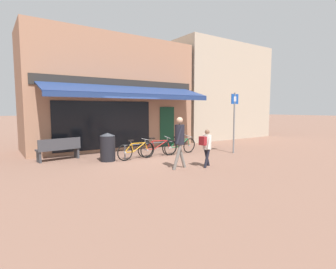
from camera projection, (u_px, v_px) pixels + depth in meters
name	position (u px, v px, depth m)	size (l,w,h in m)	color
ground_plane	(143.00, 159.00, 10.54)	(160.00, 160.00, 0.00)	brown
shop_front	(111.00, 94.00, 13.70)	(8.46, 4.71, 5.55)	#9E7056
neighbour_building	(215.00, 93.00, 18.62)	(7.20, 4.00, 6.30)	tan
bike_rack_rail	(154.00, 145.00, 11.13)	(2.79, 0.04, 0.57)	#47494F
bicycle_orange	(136.00, 150.00, 10.36)	(1.68, 0.52, 0.80)	black
bicycle_red	(158.00, 148.00, 10.98)	(1.78, 0.54, 0.84)	black
bicycle_green	(180.00, 146.00, 11.59)	(1.75, 0.52, 0.84)	black
pedestrian_adult	(180.00, 137.00, 8.68)	(0.63, 0.47, 1.74)	slate
pedestrian_child	(206.00, 144.00, 8.99)	(0.52, 0.51, 1.31)	black
litter_bin	(108.00, 147.00, 10.02)	(0.58, 0.58, 1.09)	black
parking_sign	(234.00, 117.00, 11.69)	(0.44, 0.07, 2.72)	slate
park_bench	(59.00, 149.00, 10.14)	(1.65, 0.65, 0.87)	#38383D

